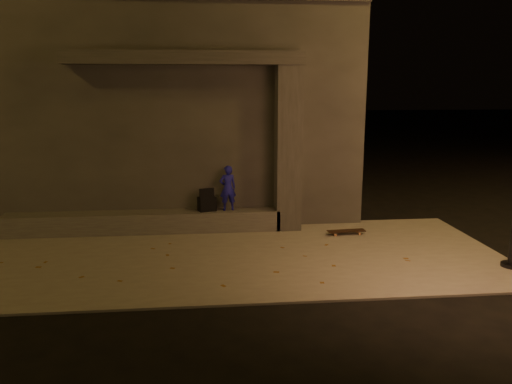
{
  "coord_description": "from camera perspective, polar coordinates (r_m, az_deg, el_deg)",
  "views": [
    {
      "loc": [
        -0.1,
        -7.07,
        3.2
      ],
      "look_at": [
        0.81,
        2.0,
        1.26
      ],
      "focal_mm": 35.0,
      "sensor_mm": 36.0,
      "label": 1
    }
  ],
  "objects": [
    {
      "name": "sidewalk",
      "position": [
        9.61,
        -4.85,
        -7.37
      ],
      "size": [
        11.0,
        4.4,
        0.04
      ],
      "primitive_type": "cube",
      "color": "slate",
      "rests_on": "ground"
    },
    {
      "name": "column",
      "position": [
        11.05,
        3.7,
        4.9
      ],
      "size": [
        0.55,
        0.55,
        3.6
      ],
      "primitive_type": "cube",
      "color": "#373532",
      "rests_on": "sidewalk"
    },
    {
      "name": "backpack",
      "position": [
        11.11,
        -5.64,
        -1.22
      ],
      "size": [
        0.43,
        0.35,
        0.53
      ],
      "rotation": [
        0.0,
        0.0,
        0.34
      ],
      "color": "black",
      "rests_on": "ledge"
    },
    {
      "name": "ledge",
      "position": [
        11.3,
        -12.68,
        -3.36
      ],
      "size": [
        6.0,
        0.55,
        0.45
      ],
      "primitive_type": "cube",
      "color": "#4A4743",
      "rests_on": "sidewalk"
    },
    {
      "name": "canopy",
      "position": [
        10.89,
        -8.11,
        14.93
      ],
      "size": [
        5.0,
        0.7,
        0.28
      ],
      "primitive_type": "cube",
      "color": "#373532",
      "rests_on": "column"
    },
    {
      "name": "skateboarder",
      "position": [
        11.05,
        -3.24,
        0.46
      ],
      "size": [
        0.4,
        0.3,
        1.01
      ],
      "primitive_type": "imported",
      "rotation": [
        0.0,
        0.0,
        3.31
      ],
      "color": "#191799",
      "rests_on": "ledge"
    },
    {
      "name": "building",
      "position": [
        13.6,
        -9.66,
        9.33
      ],
      "size": [
        9.0,
        5.1,
        5.22
      ],
      "color": "#373532",
      "rests_on": "ground"
    },
    {
      "name": "ground",
      "position": [
        7.76,
        -4.58,
        -12.4
      ],
      "size": [
        120.0,
        120.0,
        0.0
      ],
      "primitive_type": "plane",
      "color": "black",
      "rests_on": "ground"
    },
    {
      "name": "skateboard",
      "position": [
        11.04,
        10.29,
        -4.43
      ],
      "size": [
        0.84,
        0.27,
        0.09
      ],
      "rotation": [
        0.0,
        0.0,
        0.08
      ],
      "color": "black",
      "rests_on": "sidewalk"
    }
  ]
}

